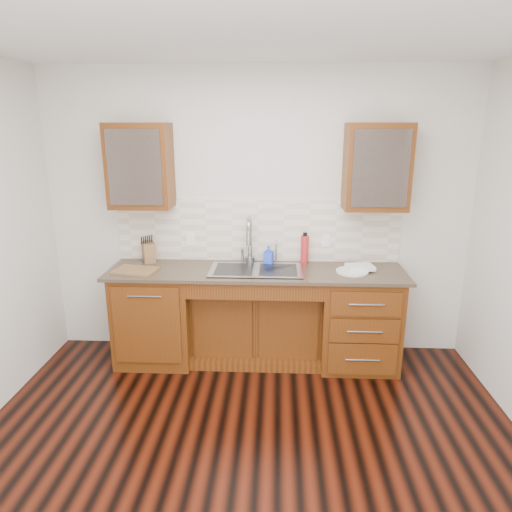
{
  "coord_description": "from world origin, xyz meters",
  "views": [
    {
      "loc": [
        0.19,
        -2.52,
        2.18
      ],
      "look_at": [
        0.0,
        1.4,
        1.05
      ],
      "focal_mm": 32.0,
      "sensor_mm": 36.0,
      "label": 1
    }
  ],
  "objects_px": {
    "soap_bottle": "(269,255)",
    "water_bottle": "(305,250)",
    "plate": "(352,271)",
    "knife_block": "(149,252)",
    "cutting_board": "(135,270)"
  },
  "relations": [
    {
      "from": "water_bottle",
      "to": "knife_block",
      "type": "bearing_deg",
      "value": -179.51
    },
    {
      "from": "water_bottle",
      "to": "plate",
      "type": "distance_m",
      "value": 0.5
    },
    {
      "from": "water_bottle",
      "to": "knife_block",
      "type": "xyz_separation_m",
      "value": [
        -1.5,
        -0.01,
        -0.04
      ]
    },
    {
      "from": "soap_bottle",
      "to": "water_bottle",
      "type": "xyz_separation_m",
      "value": [
        0.34,
        0.04,
        0.05
      ]
    },
    {
      "from": "cutting_board",
      "to": "water_bottle",
      "type": "bearing_deg",
      "value": 11.87
    },
    {
      "from": "plate",
      "to": "water_bottle",
      "type": "bearing_deg",
      "value": 147.78
    },
    {
      "from": "plate",
      "to": "cutting_board",
      "type": "xyz_separation_m",
      "value": [
        -1.95,
        -0.06,
        0.0
      ]
    },
    {
      "from": "water_bottle",
      "to": "cutting_board",
      "type": "bearing_deg",
      "value": -168.13
    },
    {
      "from": "soap_bottle",
      "to": "knife_block",
      "type": "relative_size",
      "value": 0.93
    },
    {
      "from": "water_bottle",
      "to": "cutting_board",
      "type": "xyz_separation_m",
      "value": [
        -1.54,
        -0.32,
        -0.13
      ]
    },
    {
      "from": "soap_bottle",
      "to": "cutting_board",
      "type": "bearing_deg",
      "value": -154.12
    },
    {
      "from": "water_bottle",
      "to": "knife_block",
      "type": "relative_size",
      "value": 1.41
    },
    {
      "from": "water_bottle",
      "to": "plate",
      "type": "bearing_deg",
      "value": -32.22
    },
    {
      "from": "water_bottle",
      "to": "cutting_board",
      "type": "height_order",
      "value": "water_bottle"
    },
    {
      "from": "plate",
      "to": "knife_block",
      "type": "relative_size",
      "value": 1.51
    }
  ]
}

